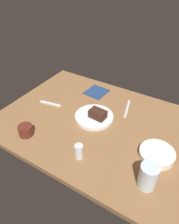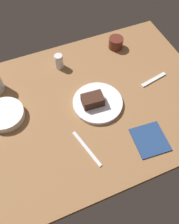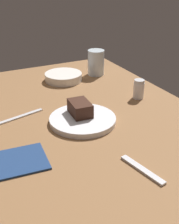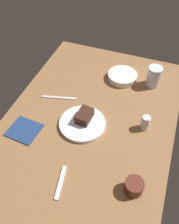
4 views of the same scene
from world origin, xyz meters
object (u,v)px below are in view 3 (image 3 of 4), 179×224
(chocolate_cake_slice, at_px, (80,108))
(salt_shaker, at_px, (139,89))
(dessert_spoon, at_px, (142,170))
(water_glass, at_px, (96,63))
(butter_knife, at_px, (19,117))
(side_bowl, at_px, (63,77))
(dessert_plate, at_px, (83,120))
(folded_napkin, at_px, (20,161))

(chocolate_cake_slice, xyz_separation_m, salt_shaker, (-0.06, 0.29, -0.00))
(dessert_spoon, bearing_deg, water_glass, -28.97)
(butter_knife, bearing_deg, chocolate_cake_slice, 136.33)
(salt_shaker, height_order, water_glass, water_glass)
(salt_shaker, xyz_separation_m, dessert_spoon, (0.40, -0.27, -0.04))
(chocolate_cake_slice, distance_m, side_bowl, 0.39)
(chocolate_cake_slice, bearing_deg, butter_knife, -119.44)
(salt_shaker, height_order, side_bowl, salt_shaker)
(dessert_spoon, bearing_deg, side_bowl, -16.01)
(dessert_plate, relative_size, salt_shaker, 2.94)
(chocolate_cake_slice, relative_size, folded_napkin, 0.66)
(side_bowl, bearing_deg, butter_knife, -45.85)
(chocolate_cake_slice, distance_m, folded_napkin, 0.30)
(salt_shaker, relative_size, butter_knife, 0.41)
(dessert_plate, relative_size, dessert_spoon, 1.53)
(butter_knife, xyz_separation_m, folded_napkin, (0.26, -0.07, 0.00))
(dessert_plate, relative_size, chocolate_cake_slice, 2.42)
(chocolate_cake_slice, height_order, side_bowl, chocolate_cake_slice)
(chocolate_cake_slice, relative_size, water_glass, 0.79)
(dessert_plate, xyz_separation_m, butter_knife, (-0.13, -0.19, -0.01))
(dessert_spoon, distance_m, butter_knife, 0.50)
(dessert_plate, relative_size, folded_napkin, 1.59)
(salt_shaker, xyz_separation_m, side_bowl, (-0.32, -0.20, -0.02))
(dessert_plate, bearing_deg, salt_shaker, 106.58)
(side_bowl, relative_size, butter_knife, 0.90)
(chocolate_cake_slice, relative_size, butter_knife, 0.50)
(dessert_spoon, bearing_deg, chocolate_cake_slice, -6.57)
(chocolate_cake_slice, height_order, salt_shaker, salt_shaker)
(salt_shaker, distance_m, dessert_spoon, 0.48)
(salt_shaker, distance_m, water_glass, 0.33)
(butter_knife, bearing_deg, folded_napkin, 61.75)
(side_bowl, relative_size, dessert_spoon, 1.14)
(water_glass, bearing_deg, chocolate_cake_slice, -34.32)
(water_glass, height_order, folded_napkin, water_glass)
(butter_knife, distance_m, folded_napkin, 0.27)
(dessert_plate, distance_m, chocolate_cake_slice, 0.04)
(butter_knife, relative_size, folded_napkin, 1.31)
(water_glass, xyz_separation_m, side_bowl, (0.01, -0.17, -0.04))
(dessert_plate, distance_m, butter_knife, 0.23)
(dessert_plate, bearing_deg, folded_napkin, -62.90)
(chocolate_cake_slice, distance_m, dessert_spoon, 0.34)
(side_bowl, distance_m, butter_knife, 0.40)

